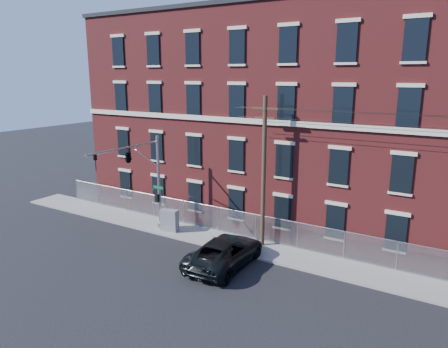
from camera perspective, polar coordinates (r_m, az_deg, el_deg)
name	(u,v)px	position (r m, az deg, el deg)	size (l,w,h in m)	color
ground	(190,271)	(25.58, -4.68, -13.09)	(140.00, 140.00, 0.00)	black
sidewalk	(421,287)	(26.05, 25.30, -13.75)	(65.00, 3.00, 0.12)	gray
chain_link_fence	(426,261)	(26.83, 25.85, -10.67)	(59.06, 0.06, 1.85)	#A5A8AD
traffic_signal_mast	(136,165)	(29.08, -11.94, 1.19)	(0.90, 6.75, 7.00)	#9EA0A5
utility_pole_near	(264,170)	(27.36, 5.45, 0.56)	(1.80, 0.28, 10.00)	#443122
pickup_truck	(225,252)	(25.90, 0.13, -10.57)	(2.88, 6.24, 1.73)	black
utility_cabinet	(169,220)	(31.28, -7.44, -6.28)	(1.28, 0.64, 1.60)	slate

